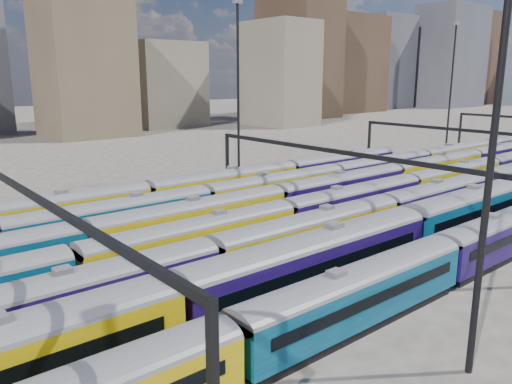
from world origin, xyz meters
TOP-DOWN VIEW (x-y plane):
  - ground at (0.00, 0.00)m, footprint 500.00×500.00m
  - rake_1 at (-15.73, -10.00)m, footprint 135.10×3.29m
  - rake_2 at (-9.84, -5.00)m, footprint 122.72×2.99m
  - rake_3 at (12.11, 0.00)m, footprint 139.65×2.92m
  - rake_4 at (5.47, 5.00)m, footprint 123.35×3.01m
  - rake_5 at (9.97, 10.00)m, footprint 142.41×2.98m
  - rake_6 at (-15.06, 15.00)m, footprint 105.50×3.09m
  - gantry_1 at (-20.00, 0.00)m, footprint 0.35×40.35m
  - gantry_2 at (10.00, 0.00)m, footprint 0.35×40.35m
  - gantry_3 at (40.00, 0.00)m, footprint 0.35×40.35m
  - mast_2 at (-5.00, -22.00)m, footprint 1.40×0.50m
  - mast_3 at (15.00, 24.00)m, footprint 1.40×0.50m
  - mast_5 at (65.00, 20.00)m, footprint 1.40×0.50m
  - skyline at (104.75, 105.73)m, footprint 399.22×60.48m

SIDE VIEW (x-z plane):
  - ground at x=0.00m, z-range 0.00..0.00m
  - rake_3 at x=12.11m, z-range 0.12..5.03m
  - rake_5 at x=9.97m, z-range 0.13..5.13m
  - rake_2 at x=-9.84m, z-range 0.13..5.16m
  - rake_4 at x=5.47m, z-range 0.13..5.19m
  - rake_6 at x=-15.06m, z-range 0.13..5.34m
  - rake_1 at x=-15.73m, z-range 0.14..5.70m
  - gantry_1 at x=-20.00m, z-range 2.78..10.80m
  - gantry_2 at x=10.00m, z-range 2.78..10.80m
  - gantry_3 at x=40.00m, z-range 2.78..10.80m
  - mast_2 at x=-5.00m, z-range 1.17..26.77m
  - mast_3 at x=15.00m, z-range 1.17..26.77m
  - mast_5 at x=65.00m, z-range 1.17..26.77m
  - skyline at x=104.75m, z-range -4.18..45.85m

